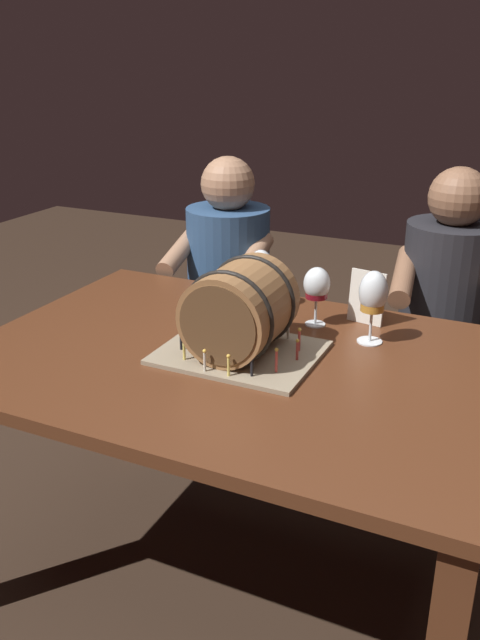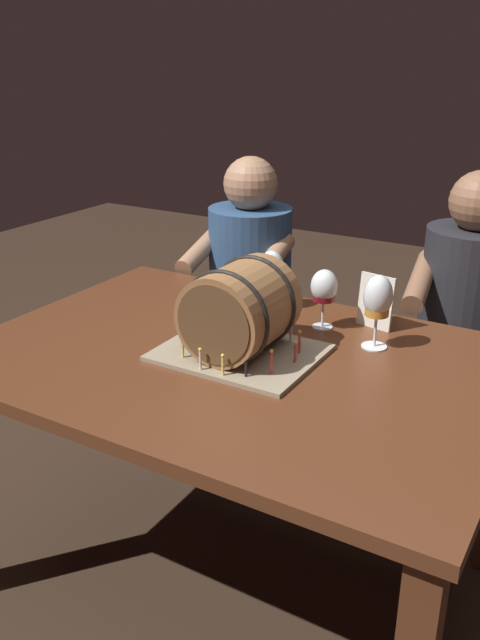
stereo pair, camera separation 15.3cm
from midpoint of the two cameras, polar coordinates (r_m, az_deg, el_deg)
ground_plane at (r=2.22m, az=1.79°, el=-20.90°), size 8.00×8.00×0.00m
dining_table at (r=1.84m, az=2.02°, el=-5.82°), size 1.43×1.01×0.75m
barrel_cake at (r=1.75m, az=2.51°, el=0.55°), size 0.41×0.33×0.26m
wine_glass_amber at (r=1.84m, az=14.01°, el=1.67°), size 0.08×0.08×0.21m
wine_glass_white at (r=2.09m, az=4.80°, el=4.20°), size 0.08×0.08×0.19m
wine_glass_red at (r=1.95m, az=9.42°, el=2.63°), size 0.08×0.08×0.18m
menu_card at (r=2.00m, az=13.66°, el=1.49°), size 0.11×0.04×0.16m
person_seated_left at (r=2.73m, az=2.42°, el=0.75°), size 0.40×0.49×1.14m
person_seated_right at (r=2.47m, az=19.92°, el=-2.86°), size 0.39×0.49×1.16m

